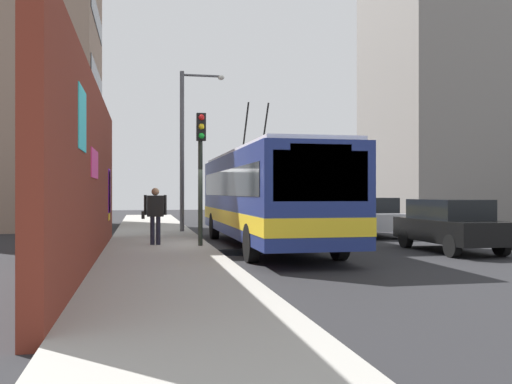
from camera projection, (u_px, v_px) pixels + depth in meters
The scene contains 13 objects.
ground_plane at pixel (210, 249), 17.57m from camera, with size 80.00×80.00×0.00m, color #232326.
sidewalk_slab at pixel (159, 248), 17.25m from camera, with size 48.00×3.20×0.15m, color #9E9B93.
graffiti_wall at pixel (90, 174), 13.32m from camera, with size 14.69×0.32×4.45m.
building_far_right at pixel (443, 86), 35.85m from camera, with size 8.98×8.25×17.33m.
city_bus at pixel (265, 194), 17.96m from camera, with size 11.47×2.65×4.89m.
parked_car_black at pixel (450, 224), 16.74m from camera, with size 4.15×1.74×1.58m.
parked_car_silver at pixel (368, 216), 22.73m from camera, with size 4.22×1.80×1.58m.
parked_car_red at pixel (319, 211), 29.03m from camera, with size 4.20×1.82×1.58m.
parked_car_white at pixel (289, 208), 34.90m from camera, with size 4.64×1.79×1.58m.
pedestrian_midblock at pixel (155, 211), 17.38m from camera, with size 0.24×0.78×1.79m.
traffic_light at pixel (201, 156), 17.00m from camera, with size 0.49×0.28×4.09m.
street_lamp at pixel (187, 139), 23.47m from camera, with size 0.44×1.90×6.77m.
curbside_puddle at pixel (235, 252), 16.53m from camera, with size 1.86×1.86×0.00m, color black.
Camera 1 is at (-17.51, 2.14, 1.79)m, focal length 38.90 mm.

